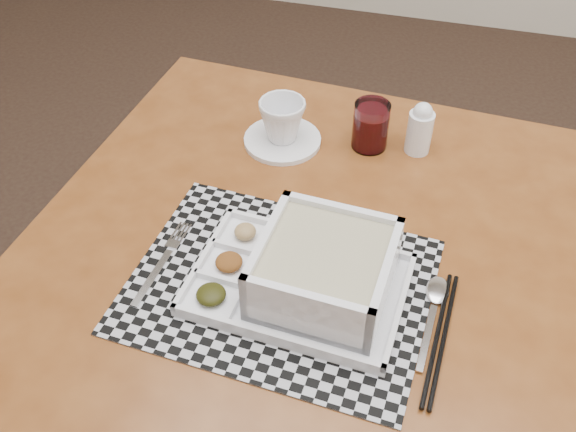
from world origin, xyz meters
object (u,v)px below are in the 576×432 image
object	(u,v)px
cup	(282,120)
juice_glass	(370,127)
creamer_bottle	(420,129)
dining_table	(309,267)
serving_tray	(316,274)

from	to	relation	value
cup	juice_glass	size ratio (longest dim) A/B	0.95
creamer_bottle	dining_table	bearing A→B (deg)	-116.32
juice_glass	creamer_bottle	xyz separation A→B (m)	(0.09, 0.01, 0.01)
juice_glass	dining_table	bearing A→B (deg)	-100.19
juice_glass	cup	bearing A→B (deg)	-168.38
dining_table	serving_tray	size ratio (longest dim) A/B	2.93
cup	juice_glass	xyz separation A→B (m)	(0.16, 0.03, -0.01)
cup	dining_table	bearing A→B (deg)	-50.15
creamer_bottle	juice_glass	bearing A→B (deg)	-173.63
serving_tray	cup	size ratio (longest dim) A/B	3.75
dining_table	juice_glass	xyz separation A→B (m)	(0.05, 0.27, 0.11)
serving_tray	cup	bearing A→B (deg)	113.36
dining_table	juice_glass	size ratio (longest dim) A/B	10.39
juice_glass	serving_tray	bearing A→B (deg)	-92.00
cup	juice_glass	world-z (taller)	juice_glass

